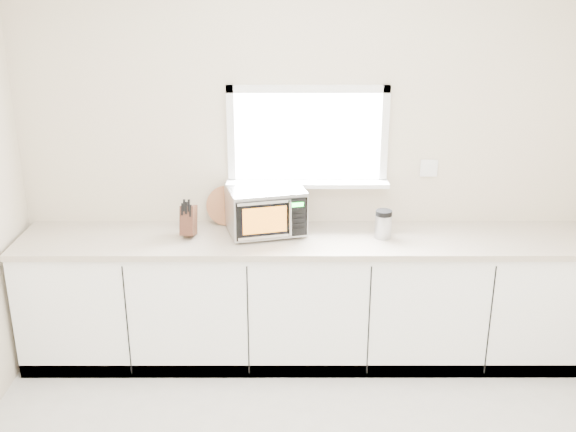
{
  "coord_description": "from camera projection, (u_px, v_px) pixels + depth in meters",
  "views": [
    {
      "loc": [
        -0.14,
        -2.54,
        2.61
      ],
      "look_at": [
        -0.14,
        1.55,
        1.12
      ],
      "focal_mm": 42.0,
      "sensor_mm": 36.0,
      "label": 1
    }
  ],
  "objects": [
    {
      "name": "cabinets",
      "position": [
        307.0,
        300.0,
        4.73
      ],
      "size": [
        3.92,
        0.6,
        0.88
      ],
      "primitive_type": "cube",
      "color": "white",
      "rests_on": "ground"
    },
    {
      "name": "countertop",
      "position": [
        308.0,
        240.0,
        4.56
      ],
      "size": [
        3.92,
        0.64,
        0.04
      ],
      "primitive_type": "cube",
      "color": "#BEB29D",
      "rests_on": "cabinets"
    },
    {
      "name": "knife_block",
      "position": [
        188.0,
        220.0,
        4.53
      ],
      "size": [
        0.11,
        0.2,
        0.28
      ],
      "rotation": [
        0.0,
        0.0,
        -0.08
      ],
      "color": "#4F2D1C",
      "rests_on": "countertop"
    },
    {
      "name": "cutting_board",
      "position": [
        226.0,
        206.0,
        4.74
      ],
      "size": [
        0.28,
        0.07,
        0.28
      ],
      "primitive_type": "cylinder",
      "rotation": [
        1.4,
        0.0,
        0.0
      ],
      "color": "#AF6643",
      "rests_on": "countertop"
    },
    {
      "name": "back_wall",
      "position": [
        307.0,
        162.0,
        4.69
      ],
      "size": [
        4.0,
        0.17,
        2.7
      ],
      "color": "beige",
      "rests_on": "ground"
    },
    {
      "name": "microwave",
      "position": [
        266.0,
        209.0,
        4.58
      ],
      "size": [
        0.58,
        0.5,
        0.32
      ],
      "rotation": [
        0.0,
        0.0,
        0.25
      ],
      "color": "black",
      "rests_on": "countertop"
    },
    {
      "name": "coffee_grinder",
      "position": [
        383.0,
        224.0,
        4.52
      ],
      "size": [
        0.11,
        0.11,
        0.2
      ],
      "rotation": [
        0.0,
        0.0,
        0.01
      ],
      "color": "#B1B4B9",
      "rests_on": "countertop"
    }
  ]
}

